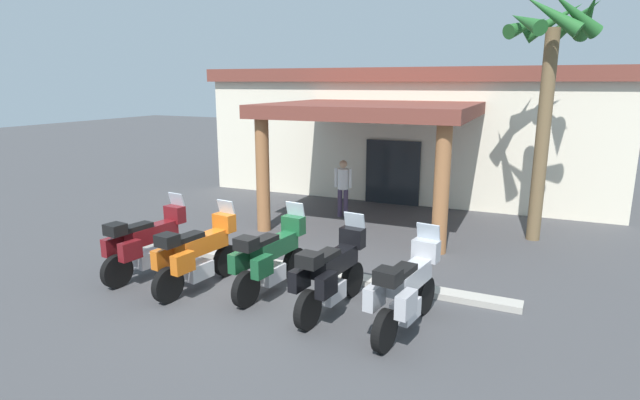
# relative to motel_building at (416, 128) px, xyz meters

# --- Properties ---
(ground_plane) EXTENTS (80.00, 80.00, 0.00)m
(ground_plane) POSITION_rel_motel_building_xyz_m (0.09, -10.98, -2.23)
(ground_plane) COLOR #424244
(motel_building) EXTENTS (14.28, 11.85, 4.39)m
(motel_building) POSITION_rel_motel_building_xyz_m (0.00, 0.00, 0.00)
(motel_building) COLOR silver
(motel_building) RESTS_ON ground_plane
(motorcycle_maroon) EXTENTS (0.79, 2.21, 1.61)m
(motorcycle_maroon) POSITION_rel_motel_building_xyz_m (-2.57, -11.50, -1.53)
(motorcycle_maroon) COLOR black
(motorcycle_maroon) RESTS_ON ground_plane
(motorcycle_orange) EXTENTS (0.78, 2.21, 1.61)m
(motorcycle_orange) POSITION_rel_motel_building_xyz_m (-1.19, -11.61, -1.53)
(motorcycle_orange) COLOR black
(motorcycle_orange) RESTS_ON ground_plane
(motorcycle_green) EXTENTS (0.75, 2.21, 1.61)m
(motorcycle_green) POSITION_rel_motel_building_xyz_m (0.18, -11.17, -1.53)
(motorcycle_green) COLOR black
(motorcycle_green) RESTS_ON ground_plane
(motorcycle_black) EXTENTS (0.75, 2.21, 1.61)m
(motorcycle_black) POSITION_rel_motel_building_xyz_m (1.56, -11.45, -1.53)
(motorcycle_black) COLOR black
(motorcycle_black) RESTS_ON ground_plane
(motorcycle_silver) EXTENTS (0.80, 2.21, 1.61)m
(motorcycle_silver) POSITION_rel_motel_building_xyz_m (2.94, -11.60, -1.53)
(motorcycle_silver) COLOR black
(motorcycle_silver) RESTS_ON ground_plane
(pedestrian) EXTENTS (0.53, 0.32, 1.70)m
(pedestrian) POSITION_rel_motel_building_xyz_m (-0.74, -5.38, -1.25)
(pedestrian) COLOR #3F334C
(pedestrian) RESTS_ON ground_plane
(palm_tree_near_portico) EXTENTS (2.25, 2.26, 5.98)m
(palm_tree_near_portico) POSITION_rel_motel_building_xyz_m (4.57, -5.39, 2.29)
(palm_tree_near_portico) COLOR brown
(palm_tree_near_portico) RESTS_ON ground_plane
(curb_strip) EXTENTS (8.88, 0.36, 0.12)m
(curb_strip) POSITION_rel_motel_building_xyz_m (0.19, -9.99, -2.17)
(curb_strip) COLOR #ADA89E
(curb_strip) RESTS_ON ground_plane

